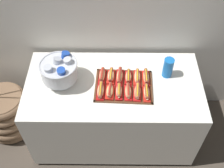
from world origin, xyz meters
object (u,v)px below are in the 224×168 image
(hot_dog_2, at_px, (119,91))
(hot_dog_7, at_px, (111,76))
(hot_dog_11, at_px, (146,77))
(hot_dog_4, at_px, (137,92))
(hot_dog_8, at_px, (119,76))
(hot_dog_10, at_px, (137,77))
(cup_stack, at_px, (168,68))
(hot_dog_5, at_px, (146,92))
(serving_tray, at_px, (124,86))
(floor_vase, at_px, (8,112))
(hot_dog_6, at_px, (102,75))
(hot_dog_1, at_px, (110,91))
(hot_dog_9, at_px, (128,77))
(punch_bowl, at_px, (59,70))
(hot_dog_0, at_px, (100,91))
(buffet_table, at_px, (113,109))
(hot_dog_3, at_px, (128,92))

(hot_dog_2, xyz_separation_m, hot_dog_7, (-0.07, 0.17, -0.00))
(hot_dog_11, bearing_deg, hot_dog_4, -116.86)
(hot_dog_8, height_order, hot_dog_11, same)
(hot_dog_10, bearing_deg, cup_stack, 12.39)
(hot_dog_5, bearing_deg, serving_tray, 153.83)
(floor_vase, height_order, serving_tray, floor_vase)
(hot_dog_5, relative_size, hot_dog_11, 0.99)
(hot_dog_6, distance_m, hot_dog_11, 0.38)
(hot_dog_1, height_order, hot_dog_9, hot_dog_1)
(punch_bowl, bearing_deg, hot_dog_2, -14.84)
(punch_bowl, bearing_deg, hot_dog_0, -19.99)
(hot_dog_6, distance_m, hot_dog_7, 0.08)
(hot_dog_2, relative_size, cup_stack, 0.84)
(hot_dog_9, distance_m, cup_stack, 0.34)
(hot_dog_9, xyz_separation_m, cup_stack, (0.34, 0.05, 0.06))
(hot_dog_1, distance_m, hot_dog_6, 0.18)
(hot_dog_9, height_order, punch_bowl, punch_bowl)
(hot_dog_10, bearing_deg, hot_dog_11, -2.42)
(hot_dog_2, height_order, punch_bowl, punch_bowl)
(hot_dog_7, xyz_separation_m, cup_stack, (0.48, 0.05, 0.06))
(hot_dog_7, height_order, hot_dog_11, same)
(hot_dog_8, distance_m, cup_stack, 0.42)
(hot_dog_5, bearing_deg, floor_vase, 171.56)
(cup_stack, bearing_deg, hot_dog_4, -140.27)
(hot_dog_9, height_order, hot_dog_10, hot_dog_10)
(punch_bowl, bearing_deg, cup_stack, 5.46)
(hot_dog_5, bearing_deg, cup_stack, 49.52)
(serving_tray, height_order, hot_dog_9, hot_dog_9)
(buffet_table, relative_size, hot_dog_6, 9.19)
(hot_dog_4, xyz_separation_m, hot_dog_8, (-0.14, 0.17, -0.00))
(hot_dog_3, xyz_separation_m, hot_dog_10, (0.08, 0.16, -0.00))
(floor_vase, xyz_separation_m, hot_dog_7, (1.06, -0.02, 0.60))
(hot_dog_9, bearing_deg, hot_dog_8, 177.58)
(hot_dog_7, bearing_deg, buffet_table, -67.96)
(hot_dog_8, relative_size, cup_stack, 0.99)
(hot_dog_8, bearing_deg, hot_dog_3, -67.97)
(hot_dog_4, height_order, hot_dog_5, hot_dog_4)
(buffet_table, height_order, hot_dog_7, hot_dog_7)
(floor_vase, distance_m, hot_dog_3, 1.36)
(floor_vase, distance_m, hot_dog_4, 1.43)
(hot_dog_2, xyz_separation_m, hot_dog_4, (0.15, -0.01, 0.00))
(hot_dog_2, distance_m, cup_stack, 0.47)
(hot_dog_11, xyz_separation_m, cup_stack, (0.19, 0.06, 0.06))
(serving_tray, height_order, punch_bowl, punch_bowl)
(hot_dog_4, relative_size, hot_dog_7, 1.07)
(hot_dog_4, bearing_deg, hot_dog_3, 177.58)
(serving_tray, bearing_deg, hot_dog_0, -158.67)
(hot_dog_5, bearing_deg, hot_dog_3, 177.58)
(hot_dog_3, xyz_separation_m, hot_dog_4, (0.07, -0.00, 0.00))
(buffet_table, xyz_separation_m, hot_dog_4, (0.19, -0.11, 0.42))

